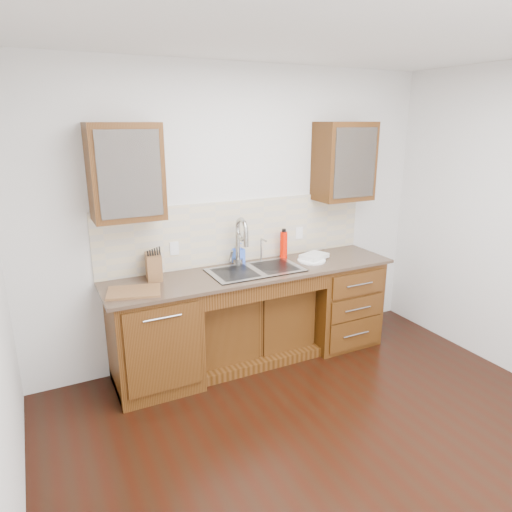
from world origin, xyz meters
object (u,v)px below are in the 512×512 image
knife_block (154,267)px  cutting_board (134,292)px  soap_bottle (239,253)px  plate (311,260)px  water_bottle (284,245)px

knife_block → cutting_board: knife_block is taller
cutting_board → soap_bottle: bearing=18.1°
cutting_board → plate: bearing=2.7°
soap_bottle → cutting_board: bearing=-175.2°
soap_bottle → water_bottle: water_bottle is taller
cutting_board → water_bottle: bearing=10.8°
knife_block → soap_bottle: bearing=14.0°
soap_bottle → plate: bearing=-35.5°
knife_block → cutting_board: (-0.23, -0.25, -0.10)m
knife_block → plate: bearing=1.0°
plate → soap_bottle: bearing=157.8°
water_bottle → knife_block: (-1.29, -0.04, -0.02)m
soap_bottle → knife_block: 0.84m
water_bottle → plate: (0.19, -0.21, -0.13)m
water_bottle → plate: water_bottle is taller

